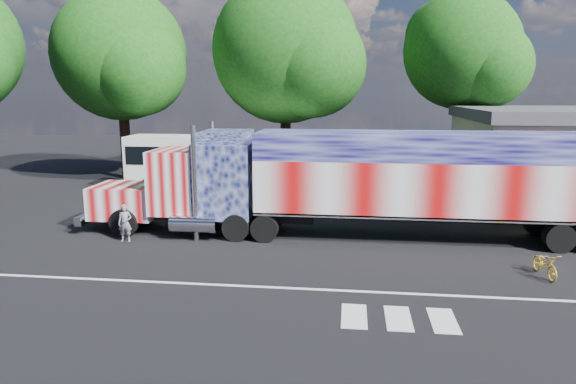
# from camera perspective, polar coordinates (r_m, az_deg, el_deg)

# --- Properties ---
(ground) EXTENTS (100.00, 100.00, 0.00)m
(ground) POSITION_cam_1_polar(r_m,az_deg,el_deg) (19.34, -1.09, -7.26)
(ground) COLOR black
(lane_markings) EXTENTS (30.00, 2.67, 0.01)m
(lane_markings) POSITION_cam_1_polar(r_m,az_deg,el_deg) (15.67, 3.27, -11.81)
(lane_markings) COLOR silver
(lane_markings) RESTS_ON ground
(semi_truck) EXTENTS (22.40, 3.54, 4.78)m
(semi_truck) POSITION_cam_1_polar(r_m,az_deg,el_deg) (21.66, 8.54, 1.33)
(semi_truck) COLOR black
(semi_truck) RESTS_ON ground
(coach_bus) EXTENTS (11.76, 2.74, 3.42)m
(coach_bus) POSITION_cam_1_polar(r_m,az_deg,el_deg) (31.39, -7.10, 3.15)
(coach_bus) COLOR white
(coach_bus) RESTS_ON ground
(woman) EXTENTS (0.62, 0.46, 1.55)m
(woman) POSITION_cam_1_polar(r_m,az_deg,el_deg) (22.17, -17.66, -3.30)
(woman) COLOR slate
(woman) RESTS_ON ground
(bicycle) EXTENTS (0.75, 1.68, 0.85)m
(bicycle) POSITION_cam_1_polar(r_m,az_deg,el_deg) (19.34, 26.66, -7.16)
(bicycle) COLOR gold
(bicycle) RESTS_ON ground
(tree_nw_a) EXTENTS (9.37, 8.93, 13.01)m
(tree_nw_a) POSITION_cam_1_polar(r_m,az_deg,el_deg) (37.77, -17.98, 14.27)
(tree_nw_a) COLOR black
(tree_nw_a) RESTS_ON ground
(tree_ne_a) EXTENTS (7.87, 7.49, 12.40)m
(tree_ne_a) POSITION_cam_1_polar(r_m,az_deg,el_deg) (36.13, 18.98, 14.54)
(tree_ne_a) COLOR black
(tree_ne_a) RESTS_ON ground
(tree_n_mid) EXTENTS (10.15, 9.67, 13.59)m
(tree_n_mid) POSITION_cam_1_polar(r_m,az_deg,el_deg) (35.17, -0.01, 15.41)
(tree_n_mid) COLOR black
(tree_n_mid) RESTS_ON ground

